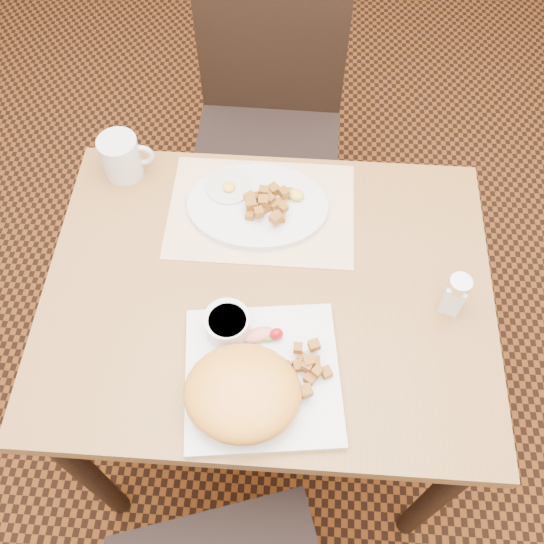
{
  "coord_description": "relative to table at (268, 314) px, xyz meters",
  "views": [
    {
      "loc": [
        0.05,
        -0.6,
        1.8
      ],
      "look_at": [
        0.01,
        -0.0,
        0.82
      ],
      "focal_mm": 40.0,
      "sensor_mm": 36.0,
      "label": 1
    }
  ],
  "objects": [
    {
      "name": "garnish_ov",
      "position": [
        0.04,
        0.22,
        0.14
      ],
      "size": [
        0.06,
        0.05,
        0.02
      ],
      "color": "#387223",
      "rests_on": "plate_oval"
    },
    {
      "name": "placemat",
      "position": [
        -0.03,
        0.19,
        0.11
      ],
      "size": [
        0.4,
        0.28,
        0.0
      ],
      "primitive_type": "cube",
      "rotation": [
        0.0,
        0.0,
        -0.0
      ],
      "color": "white",
      "rests_on": "table"
    },
    {
      "name": "hollandaise_mound",
      "position": [
        -0.03,
        -0.24,
        0.16
      ],
      "size": [
        0.21,
        0.18,
        0.08
      ],
      "color": "#F8A130",
      "rests_on": "plate_square"
    },
    {
      "name": "home_fries_sq",
      "position": [
        0.08,
        -0.17,
        0.14
      ],
      "size": [
        0.11,
        0.11,
        0.03
      ],
      "color": "#AC661B",
      "rests_on": "plate_square"
    },
    {
      "name": "ground",
      "position": [
        0.0,
        0.0,
        -0.64
      ],
      "size": [
        8.0,
        8.0,
        0.0
      ],
      "primitive_type": "plane",
      "color": "black",
      "rests_on": "ground"
    },
    {
      "name": "coffee_mug",
      "position": [
        -0.34,
        0.28,
        0.16
      ],
      "size": [
        0.12,
        0.09,
        0.1
      ],
      "color": "silver",
      "rests_on": "table"
    },
    {
      "name": "table",
      "position": [
        0.0,
        0.0,
        0.0
      ],
      "size": [
        0.9,
        0.7,
        0.75
      ],
      "color": "#9C6730",
      "rests_on": "ground"
    },
    {
      "name": "chair_far",
      "position": [
        -0.05,
        0.7,
        -0.1
      ],
      "size": [
        0.43,
        0.44,
        0.97
      ],
      "rotation": [
        0.0,
        0.0,
        3.12
      ],
      "color": "black",
      "rests_on": "ground"
    },
    {
      "name": "fried_egg",
      "position": [
        -0.1,
        0.24,
        0.13
      ],
      "size": [
        0.1,
        0.1,
        0.02
      ],
      "color": "white",
      "rests_on": "plate_oval"
    },
    {
      "name": "ramekin",
      "position": [
        -0.07,
        -0.1,
        0.15
      ],
      "size": [
        0.09,
        0.09,
        0.05
      ],
      "color": "silver",
      "rests_on": "plate_square"
    },
    {
      "name": "home_fries_ov",
      "position": [
        -0.02,
        0.19,
        0.15
      ],
      "size": [
        0.1,
        0.12,
        0.04
      ],
      "color": "#AC661B",
      "rests_on": "plate_oval"
    },
    {
      "name": "garnish_sq",
      "position": [
        0.0,
        -0.11,
        0.14
      ],
      "size": [
        0.08,
        0.05,
        0.03
      ],
      "color": "#387223",
      "rests_on": "plate_square"
    },
    {
      "name": "plate_oval",
      "position": [
        -0.04,
        0.2,
        0.12
      ],
      "size": [
        0.31,
        0.23,
        0.02
      ],
      "primitive_type": null,
      "rotation": [
        0.0,
        0.0,
        0.0
      ],
      "color": "silver",
      "rests_on": "placemat"
    },
    {
      "name": "salt_shaker",
      "position": [
        0.36,
        -0.02,
        0.16
      ],
      "size": [
        0.05,
        0.05,
        0.1
      ],
      "color": "white",
      "rests_on": "table"
    },
    {
      "name": "plate_square",
      "position": [
        0.0,
        -0.19,
        0.12
      ],
      "size": [
        0.31,
        0.31,
        0.02
      ],
      "primitive_type": "cube",
      "rotation": [
        0.0,
        0.0,
        0.12
      ],
      "color": "silver",
      "rests_on": "table"
    }
  ]
}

